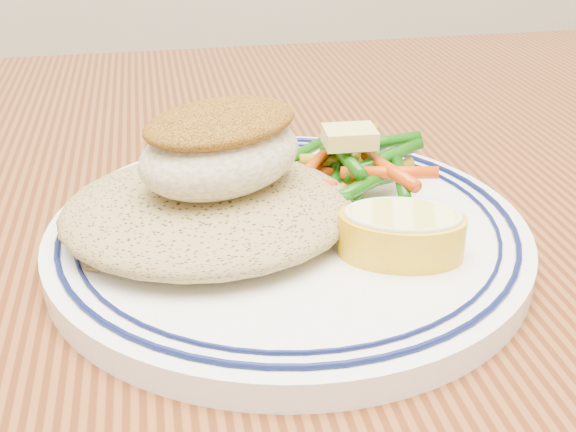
# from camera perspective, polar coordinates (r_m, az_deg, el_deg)

# --- Properties ---
(dining_table) EXTENTS (1.50, 0.90, 0.75)m
(dining_table) POSITION_cam_1_polar(r_m,az_deg,el_deg) (0.44, -2.39, -14.87)
(dining_table) COLOR #512610
(dining_table) RESTS_ON ground
(plate) EXTENTS (0.26, 0.26, 0.02)m
(plate) POSITION_cam_1_polar(r_m,az_deg,el_deg) (0.39, 0.00, -1.36)
(plate) COLOR white
(plate) RESTS_ON dining_table
(rice_pilaf) EXTENTS (0.15, 0.14, 0.03)m
(rice_pilaf) POSITION_cam_1_polar(r_m,az_deg,el_deg) (0.38, -6.32, 0.94)
(rice_pilaf) COLOR olive
(rice_pilaf) RESTS_ON plate
(fish_fillet) EXTENTS (0.11, 0.10, 0.04)m
(fish_fillet) POSITION_cam_1_polar(r_m,az_deg,el_deg) (0.37, -5.34, 5.46)
(fish_fillet) COLOR beige
(fish_fillet) RESTS_ON rice_pilaf
(vegetable_pile) EXTENTS (0.10, 0.10, 0.03)m
(vegetable_pile) POSITION_cam_1_polar(r_m,az_deg,el_deg) (0.42, 4.84, 3.69)
(vegetable_pile) COLOR #C73F09
(vegetable_pile) RESTS_ON plate
(butter_pat) EXTENTS (0.03, 0.02, 0.01)m
(butter_pat) POSITION_cam_1_polar(r_m,az_deg,el_deg) (0.41, 4.89, 6.26)
(butter_pat) COLOR #E6D770
(butter_pat) RESTS_ON vegetable_pile
(lemon_wedge) EXTENTS (0.07, 0.07, 0.02)m
(lemon_wedge) POSITION_cam_1_polar(r_m,az_deg,el_deg) (0.36, 8.97, -1.24)
(lemon_wedge) COLOR yellow
(lemon_wedge) RESTS_ON plate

